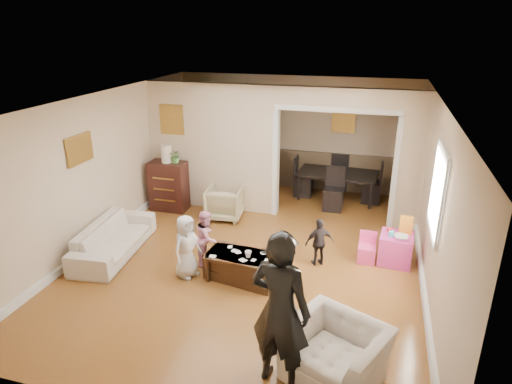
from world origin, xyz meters
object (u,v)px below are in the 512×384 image
(armchair_back, at_px, (225,203))
(dresser, at_px, (169,186))
(armchair_front, at_px, (336,353))
(child_toddler, at_px, (319,242))
(dining_table, at_px, (337,186))
(sofa, at_px, (114,238))
(child_kneel_a, at_px, (187,247))
(table_lamp, at_px, (166,154))
(adult_person, at_px, (280,311))
(play_table, at_px, (396,249))
(cyan_cup, at_px, (391,233))
(coffee_cup, at_px, (248,254))
(child_kneel_b, at_px, (207,238))
(coffee_table, at_px, (243,267))

(armchair_back, relative_size, dresser, 0.68)
(armchair_front, distance_m, child_toddler, 2.48)
(dining_table, bearing_deg, dresser, -151.32)
(dresser, bearing_deg, sofa, -91.45)
(armchair_back, height_order, child_kneel_a, child_kneel_a)
(table_lamp, xyz_separation_m, adult_person, (3.30, -4.09, -0.30))
(dresser, relative_size, adult_person, 0.57)
(play_table, bearing_deg, dresser, 166.94)
(armchair_back, bearing_deg, adult_person, 111.22)
(armchair_back, xyz_separation_m, cyan_cup, (3.18, -0.99, 0.21))
(dresser, distance_m, cyan_cup, 4.58)
(armchair_back, bearing_deg, dresser, -10.82)
(armchair_front, bearing_deg, play_table, 101.24)
(armchair_front, relative_size, adult_person, 0.55)
(armchair_front, xyz_separation_m, table_lamp, (-3.88, 3.88, 0.88))
(dining_table, relative_size, adult_person, 0.94)
(coffee_cup, distance_m, cyan_cup, 2.35)
(armchair_back, distance_m, dresser, 1.28)
(play_table, height_order, dining_table, dining_table)
(table_lamp, xyz_separation_m, child_toddler, (3.35, -1.46, -0.81))
(cyan_cup, height_order, child_kneel_b, child_kneel_b)
(play_table, distance_m, adult_person, 3.35)
(sofa, relative_size, dresser, 1.83)
(armchair_front, xyz_separation_m, play_table, (0.67, 2.82, -0.08))
(child_kneel_a, xyz_separation_m, child_kneel_b, (0.15, 0.45, -0.04))
(armchair_front, xyz_separation_m, child_kneel_b, (-2.28, 1.97, 0.13))
(child_kneel_a, bearing_deg, play_table, -46.57)
(table_lamp, bearing_deg, dining_table, 25.18)
(play_table, bearing_deg, armchair_front, -103.32)
(dresser, height_order, table_lamp, table_lamp)
(armchair_back, height_order, cyan_cup, armchair_back)
(armchair_front, distance_m, coffee_cup, 2.20)
(armchair_front, height_order, dining_table, armchair_front)
(child_toddler, bearing_deg, dresser, -52.84)
(child_kneel_b, bearing_deg, child_kneel_a, 152.21)
(coffee_cup, distance_m, child_kneel_b, 0.87)
(coffee_table, height_order, coffee_cup, coffee_cup)
(coffee_cup, bearing_deg, play_table, 29.22)
(play_table, relative_size, child_toddler, 0.64)
(armchair_front, bearing_deg, sofa, 179.22)
(armchair_front, xyz_separation_m, coffee_cup, (-1.48, 1.62, 0.14))
(coffee_table, bearing_deg, dining_table, 74.96)
(play_table, distance_m, child_toddler, 1.27)
(child_kneel_b, bearing_deg, child_toddler, -84.93)
(play_table, bearing_deg, armchair_back, 163.95)
(armchair_back, bearing_deg, play_table, 158.11)
(dining_table, bearing_deg, table_lamp, -151.32)
(sofa, distance_m, dining_table, 4.90)
(cyan_cup, relative_size, adult_person, 0.04)
(child_kneel_b, bearing_deg, table_lamp, 30.66)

